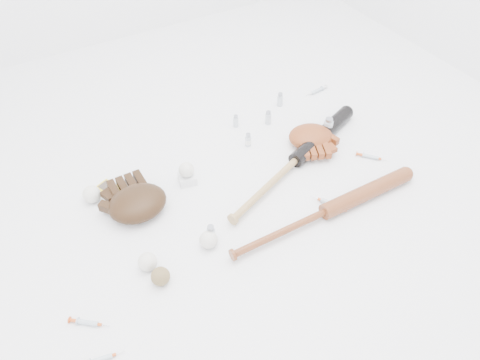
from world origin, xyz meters
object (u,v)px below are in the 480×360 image
bat_wood (326,212)px  glove_dark (137,203)px  bat_dark (296,160)px  pedestal (187,179)px

bat_wood → glove_dark: (-0.60, 0.39, 0.02)m
glove_dark → bat_wood: bearing=-32.5°
bat_dark → pedestal: bearing=140.9°
glove_dark → pedestal: (0.23, 0.05, -0.03)m
bat_dark → glove_dark: (-0.67, 0.09, 0.02)m
pedestal → glove_dark: bearing=-167.3°
bat_dark → bat_wood: 0.30m
bat_dark → pedestal: 0.46m
glove_dark → pedestal: size_ratio=4.01×
bat_dark → glove_dark: glove_dark is taller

